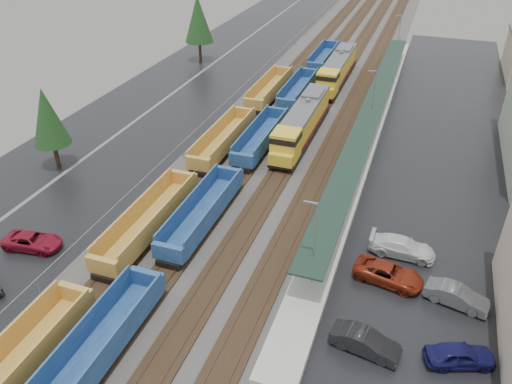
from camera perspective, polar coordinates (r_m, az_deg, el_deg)
ballast_strip at (r=75.43m, az=6.66°, el=10.88°), size 20.00×160.00×0.08m
trackbed at (r=75.39m, az=6.67°, el=10.97°), size 14.60×160.00×0.22m
west_parking_lot at (r=79.81m, az=-4.08°, el=12.20°), size 10.00×160.00×0.02m
west_road at (r=84.09m, az=-10.53°, el=12.80°), size 9.00×160.00×0.02m
east_commuter_lot at (r=64.84m, az=21.06°, el=5.18°), size 16.00×100.00×0.02m
station_platform at (r=64.67m, az=12.83°, el=7.24°), size 3.00×80.00×8.00m
chainlink_fence at (r=75.97m, az=-0.68°, el=12.52°), size 0.08×160.04×2.02m
tree_west_near at (r=57.72m, az=-22.76°, el=7.94°), size 3.96×3.96×9.00m
tree_west_far at (r=89.75m, az=-6.62°, el=19.06°), size 4.84×4.84×11.00m
locomotive_lead at (r=60.53m, az=5.23°, el=7.81°), size 2.88×18.97×4.29m
locomotive_trail at (r=79.74m, az=9.23°, el=13.60°), size 2.88×18.97×4.29m
well_string_yellow at (r=45.65m, az=-12.09°, el=-3.22°), size 2.81×84.88×2.50m
well_string_blue at (r=52.36m, az=-2.31°, el=2.48°), size 2.79×97.17×2.48m
parked_car_west_c at (r=47.19m, az=-24.18°, el=-5.15°), size 3.09×5.34×1.40m
parked_car_east_a at (r=35.66m, az=12.37°, el=-16.42°), size 2.39×4.94×1.56m
parked_car_east_b at (r=41.13m, az=14.90°, el=-9.02°), size 3.40×5.79×1.51m
parked_car_east_c at (r=44.05m, az=16.37°, el=-6.06°), size 2.41×5.57×1.60m
parked_car_east_d at (r=36.71m, az=22.28°, el=-16.88°), size 3.24×4.87×1.54m
parked_car_east_e at (r=40.76m, az=21.98°, el=-11.01°), size 2.61×4.89×1.53m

